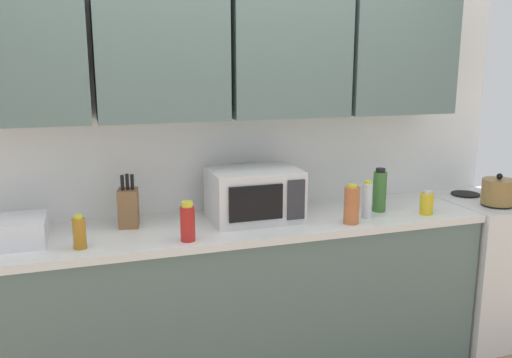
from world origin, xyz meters
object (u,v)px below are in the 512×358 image
at_px(knife_block, 128,207).
at_px(bottle_amber_vinegar, 79,233).
at_px(kettle, 498,191).
at_px(dish_rack, 4,232).
at_px(bottle_green_oil, 380,191).
at_px(stove_range, 495,264).
at_px(microwave, 254,194).
at_px(bottle_soy_dark, 298,193).
at_px(bottle_red_sauce, 188,222).
at_px(bottle_spice_jar, 352,205).
at_px(bottle_clear_tall, 367,200).
at_px(bottle_yellow_mustard, 427,203).

bearing_deg(knife_block, bottle_amber_vinegar, -131.16).
bearing_deg(kettle, knife_block, 173.00).
relative_size(dish_rack, bottle_green_oil, 1.50).
xyz_separation_m(stove_range, bottle_green_oil, (-0.91, -0.02, 0.57)).
relative_size(dish_rack, bottle_amber_vinegar, 2.35).
relative_size(microwave, bottle_soy_dark, 2.95).
bearing_deg(dish_rack, bottle_soy_dark, 8.02).
relative_size(kettle, bottle_amber_vinegar, 1.17).
relative_size(bottle_amber_vinegar, bottle_soy_dark, 0.99).
distance_m(bottle_red_sauce, bottle_spice_jar, 0.89).
xyz_separation_m(bottle_red_sauce, bottle_clear_tall, (1.02, 0.08, 0.01)).
bearing_deg(bottle_spice_jar, bottle_clear_tall, 28.65).
distance_m(stove_range, knife_block, 2.38).
relative_size(bottle_red_sauce, bottle_soy_dark, 1.20).
relative_size(stove_range, bottle_soy_dark, 5.60).
distance_m(dish_rack, bottle_soy_dark, 1.61).
bearing_deg(bottle_amber_vinegar, stove_range, 3.51).
distance_m(kettle, dish_rack, 2.74).
bearing_deg(bottle_red_sauce, bottle_amber_vinegar, 174.58).
bearing_deg(bottle_amber_vinegar, bottle_red_sauce, -5.42).
xyz_separation_m(stove_range, bottle_amber_vinegar, (-2.56, -0.16, 0.52)).
bearing_deg(knife_block, microwave, -6.43).
bearing_deg(bottle_yellow_mustard, bottle_clear_tall, 173.14).
bearing_deg(bottle_soy_dark, bottle_red_sauce, -149.39).
bearing_deg(stove_range, bottle_red_sauce, -174.36).
distance_m(microwave, bottle_green_oil, 0.74).
bearing_deg(bottle_green_oil, bottle_yellow_mustard, -32.08).
xyz_separation_m(stove_range, kettle, (-0.17, -0.14, 0.54)).
distance_m(microwave, knife_block, 0.67).
bearing_deg(kettle, microwave, 172.74).
xyz_separation_m(bottle_green_oil, bottle_clear_tall, (-0.14, -0.10, -0.02)).
distance_m(bottle_yellow_mustard, bottle_soy_dark, 0.74).
xyz_separation_m(kettle, bottle_spice_jar, (-1.01, -0.05, 0.01)).
relative_size(knife_block, bottle_spice_jar, 1.32).
bearing_deg(bottle_yellow_mustard, bottle_soy_dark, 146.65).
bearing_deg(bottle_green_oil, kettle, -8.95).
distance_m(stove_range, bottle_soy_dark, 1.43).
height_order(microwave, bottle_soy_dark, microwave).
xyz_separation_m(dish_rack, bottle_clear_tall, (1.86, -0.14, 0.04)).
height_order(bottle_amber_vinegar, bottle_clear_tall, bottle_clear_tall).
xyz_separation_m(kettle, bottle_green_oil, (-0.74, 0.12, 0.03)).
bearing_deg(bottle_red_sauce, bottle_yellow_mustard, 1.71).
distance_m(bottle_spice_jar, bottle_clear_tall, 0.15).
height_order(stove_range, bottle_red_sauce, bottle_red_sauce).
relative_size(microwave, bottle_clear_tall, 2.29).
distance_m(bottle_amber_vinegar, bottle_red_sauce, 0.50).
bearing_deg(bottle_green_oil, bottle_spice_jar, -147.87).
height_order(dish_rack, bottle_clear_tall, bottle_clear_tall).
height_order(kettle, dish_rack, kettle).
bearing_deg(stove_range, bottle_soy_dark, 169.40).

